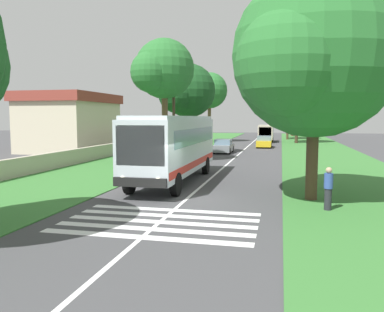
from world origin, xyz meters
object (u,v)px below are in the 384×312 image
trailing_car_0 (223,146)px  roadside_tree_right_3 (288,93)px  roadside_tree_right_1 (311,60)px  roadside_tree_left_0 (209,91)px  trailing_minibus_0 (266,132)px  trailing_car_1 (264,142)px  roadside_building (70,122)px  pedestrian (328,188)px  roadside_tree_right_2 (292,94)px  roadside_tree_right_0 (296,88)px  coach_bus (174,144)px  roadside_tree_left_2 (162,71)px  utility_pole (174,107)px  roadside_tree_left_1 (187,92)px

trailing_car_0 → roadside_tree_right_3: bearing=-14.1°
roadside_tree_right_1 → roadside_tree_left_0: bearing=16.6°
trailing_minibus_0 → roadside_tree_right_1: bearing=-175.3°
trailing_car_1 → roadside_tree_right_3: bearing=-9.0°
roadside_building → pedestrian: size_ratio=6.46×
roadside_tree_left_0 → roadside_tree_right_2: roadside_tree_right_2 is taller
roadside_tree_right_0 → roadside_tree_right_2: size_ratio=0.94×
trailing_car_0 → roadside_tree_right_2: bearing=-11.1°
coach_bus → trailing_car_0: bearing=-0.2°
roadside_tree_right_3 → pedestrian: roadside_tree_right_3 is taller
trailing_minibus_0 → roadside_building: size_ratio=0.55×
roadside_tree_right_0 → roadside_tree_right_1: 39.37m
roadside_tree_left_0 → roadside_tree_left_2: bearing=-177.5°
trailing_car_1 → pedestrian: (-32.71, -3.83, 0.24)m
roadside_tree_left_2 → roadside_tree_right_0: bearing=-23.0°
utility_pole → coach_bus: bearing=-164.4°
roadside_tree_left_0 → roadside_tree_left_1: size_ratio=1.14×
roadside_tree_right_1 → trailing_car_1: bearing=5.9°
roadside_tree_left_1 → roadside_tree_left_2: size_ratio=0.91×
roadside_tree_left_0 → roadside_tree_left_1: bearing=-176.2°
trailing_car_1 → utility_pole: bearing=156.6°
roadside_tree_right_0 → roadside_tree_right_2: 22.07m
roadside_tree_left_0 → roadside_tree_left_2: roadside_tree_left_0 is taller
coach_bus → trailing_car_1: (27.27, -3.89, -1.48)m
trailing_car_0 → roadside_building: 16.96m
trailing_car_0 → pedestrian: 25.47m
trailing_car_1 → roadside_building: 22.83m
roadside_tree_right_3 → pedestrian: bearing=-179.0°
roadside_tree_right_3 → roadside_tree_left_1: bearing=160.2°
roadside_tree_left_0 → roadside_tree_right_2: size_ratio=0.90×
trailing_car_0 → utility_pole: (-7.76, 3.18, 3.89)m
roadside_tree_left_1 → pedestrian: bearing=-153.9°
roadside_tree_right_1 → roadside_building: 31.77m
roadside_tree_left_2 → roadside_tree_right_0: (26.70, -11.34, 0.37)m
roadside_tree_left_2 → roadside_tree_left_0: bearing=2.5°
roadside_tree_right_1 → utility_pole: bearing=35.3°
roadside_tree_right_2 → roadside_tree_left_1: bearing=164.6°
roadside_tree_left_1 → utility_pole: (-6.22, -0.34, -1.63)m
coach_bus → utility_pole: bearing=15.6°
roadside_tree_left_1 → roadside_tree_right_3: size_ratio=0.84×
roadside_tree_left_2 → roadside_tree_right_0: size_ratio=0.92×
roadside_tree_right_1 → pedestrian: 5.69m
trailing_car_1 → roadside_tree_right_0: roadside_tree_right_0 is taller
trailing_car_1 → roadside_tree_right_3: 19.96m
roadside_tree_right_3 → roadside_building: roadside_tree_right_3 is taller
roadside_tree_left_1 → coach_bus: bearing=-168.8°
coach_bus → pedestrian: (-5.44, -7.72, -1.24)m
pedestrian → trailing_car_0: bearing=17.5°
roadside_tree_left_0 → roadside_building: size_ratio=0.94×
trailing_car_0 → roadside_tree_left_0: bearing=15.4°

